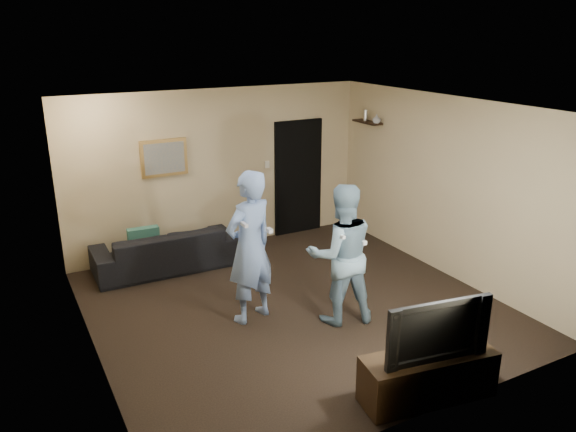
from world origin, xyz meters
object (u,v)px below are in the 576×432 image
tv_console (428,376)px  sofa (166,249)px  wii_player_right (341,254)px  television (432,326)px  wii_player_left (250,247)px

tv_console → sofa: bearing=116.3°
tv_console → wii_player_right: wii_player_right is taller
tv_console → television: 0.55m
wii_player_left → wii_player_right: bearing=-30.0°
sofa → wii_player_left: size_ratio=1.11×
wii_player_left → wii_player_right: size_ratio=1.09×
sofa → television: television is taller
wii_player_left → wii_player_right: (0.96, -0.55, -0.08)m
tv_console → wii_player_right: size_ratio=0.76×
television → wii_player_right: size_ratio=0.61×
sofa → wii_player_right: size_ratio=1.20×
tv_console → wii_player_left: (-0.84, 2.30, 0.71)m
tv_console → television: television is taller
tv_console → wii_player_right: bearing=95.4°
sofa → wii_player_right: wii_player_right is taller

